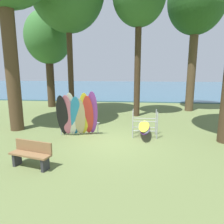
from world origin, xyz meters
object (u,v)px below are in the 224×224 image
object	(u,v)px
tree_deep_back	(48,38)
leaning_board_pile	(78,115)
tree_mid_behind	(197,3)
board_storage_rack	(144,127)
park_bench	(31,154)

from	to	relation	value
tree_deep_back	leaning_board_pile	bearing A→B (deg)	-60.37
tree_mid_behind	tree_deep_back	world-z (taller)	tree_mid_behind
board_storage_rack	park_bench	bearing A→B (deg)	-136.03
leaning_board_pile	board_storage_rack	bearing A→B (deg)	5.87
board_storage_rack	tree_deep_back	bearing A→B (deg)	135.33
tree_mid_behind	park_bench	world-z (taller)	tree_mid_behind
tree_deep_back	leaning_board_pile	distance (m)	10.03
tree_deep_back	park_bench	bearing A→B (deg)	-71.14
leaning_board_pile	board_storage_rack	size ratio (longest dim) A/B	1.02
tree_deep_back	board_storage_rack	xyz separation A→B (m)	(7.52, -7.43, -5.13)
tree_deep_back	board_storage_rack	bearing A→B (deg)	-44.67
leaning_board_pile	board_storage_rack	xyz separation A→B (m)	(3.11, 0.32, -0.54)
tree_deep_back	tree_mid_behind	bearing A→B (deg)	-3.10
leaning_board_pile	park_bench	size ratio (longest dim) A/B	1.49
park_bench	board_storage_rack	bearing A→B (deg)	43.97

